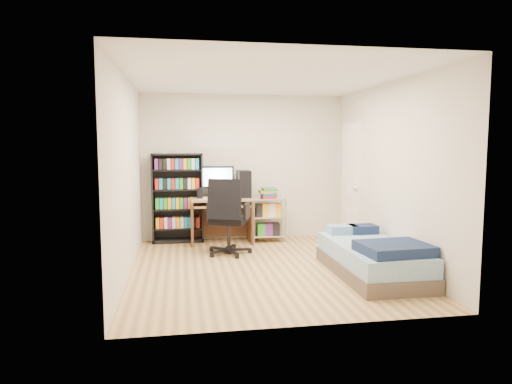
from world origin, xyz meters
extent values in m
cube|color=tan|center=(0.00, 0.00, -0.02)|extent=(3.50, 4.00, 0.04)
cube|color=white|center=(0.00, 0.00, 2.52)|extent=(3.50, 4.00, 0.04)
cube|color=silver|center=(0.00, 2.02, 1.25)|extent=(3.50, 0.04, 2.50)
cube|color=silver|center=(0.00, -2.02, 1.25)|extent=(3.50, 0.04, 2.50)
cube|color=silver|center=(-1.77, 0.00, 1.25)|extent=(0.04, 4.00, 2.50)
cube|color=silver|center=(1.77, 0.00, 1.25)|extent=(0.04, 4.00, 2.50)
cube|color=black|center=(-1.15, 1.84, 0.75)|extent=(0.84, 0.28, 1.50)
cube|color=black|center=(-1.15, 1.84, 0.23)|extent=(0.79, 0.26, 0.02)
cube|color=red|center=(-1.15, 1.83, 0.34)|extent=(0.73, 0.22, 0.18)
cube|color=black|center=(-1.15, 1.84, 0.56)|extent=(0.79, 0.26, 0.02)
cube|color=#1B8CBD|center=(-1.15, 1.83, 0.67)|extent=(0.73, 0.22, 0.18)
cube|color=black|center=(-1.15, 1.84, 0.89)|extent=(0.79, 0.26, 0.02)
cube|color=orange|center=(-1.15, 1.83, 1.00)|extent=(0.73, 0.22, 0.18)
cube|color=black|center=(-1.15, 1.84, 1.22)|extent=(0.79, 0.26, 0.02)
cube|color=green|center=(-1.15, 1.83, 1.32)|extent=(0.73, 0.22, 0.18)
cube|color=silver|center=(-1.33, 1.84, 1.53)|extent=(0.13, 0.12, 0.06)
cube|color=tan|center=(-0.43, 1.65, 0.74)|extent=(1.02, 0.56, 0.04)
cube|color=#35241C|center=(-0.92, 1.65, 0.36)|extent=(0.04, 0.56, 0.72)
cube|color=#35241C|center=(0.06, 1.65, 0.36)|extent=(0.04, 0.56, 0.72)
cube|color=#35241C|center=(-0.43, 1.91, 0.38)|extent=(0.98, 0.03, 0.66)
cube|color=tan|center=(-0.43, 1.57, 0.64)|extent=(0.92, 0.46, 0.03)
cube|color=black|center=(-0.43, 1.55, 0.67)|extent=(0.45, 0.15, 0.03)
cube|color=black|center=(-0.48, 1.77, 1.10)|extent=(0.55, 0.05, 0.37)
cube|color=silver|center=(-0.48, 1.74, 1.10)|extent=(0.49, 0.01, 0.31)
cube|color=black|center=(-0.04, 1.70, 0.99)|extent=(0.20, 0.43, 0.45)
cube|color=black|center=(-0.79, 1.60, 0.85)|extent=(0.08, 0.08, 0.17)
cube|color=black|center=(-0.26, 1.55, 0.85)|extent=(0.08, 0.08, 0.17)
cylinder|color=black|center=(-0.39, 0.87, 0.29)|extent=(0.05, 0.05, 0.41)
cube|color=black|center=(-0.39, 0.87, 0.51)|extent=(0.66, 0.66, 0.09)
cube|color=black|center=(-0.47, 0.65, 0.86)|extent=(0.52, 0.32, 0.59)
cube|color=black|center=(-0.65, 0.97, 0.66)|extent=(0.15, 0.32, 0.24)
cube|color=black|center=(-0.13, 0.78, 0.66)|extent=(0.15, 0.32, 0.24)
cylinder|color=silver|center=(0.10, 1.49, 0.37)|extent=(0.03, 0.03, 0.74)
cylinder|color=silver|center=(0.64, 1.48, 0.37)|extent=(0.03, 0.03, 0.74)
cylinder|color=silver|center=(0.11, 1.88, 0.37)|extent=(0.03, 0.03, 0.74)
cylinder|color=silver|center=(0.65, 1.86, 0.37)|extent=(0.03, 0.03, 0.74)
cube|color=silver|center=(0.37, 1.68, 0.11)|extent=(0.55, 0.40, 0.02)
cube|color=silver|center=(0.37, 1.68, 0.43)|extent=(0.55, 0.40, 0.02)
cube|color=silver|center=(0.37, 1.68, 0.73)|extent=(0.55, 0.40, 0.02)
cube|color=#A7171D|center=(0.37, 1.68, 0.83)|extent=(0.24, 0.30, 0.17)
cube|color=brown|center=(1.28, -0.56, 0.09)|extent=(0.90, 1.81, 0.18)
cube|color=#97BFE2|center=(1.28, -0.56, 0.29)|extent=(0.87, 1.77, 0.22)
cube|color=#162344|center=(1.32, -1.06, 0.45)|extent=(0.81, 0.68, 0.13)
cube|color=#9DC2DE|center=(1.14, 0.16, 0.46)|extent=(0.41, 0.27, 0.12)
cube|color=#162344|center=(1.44, 0.15, 0.46)|extent=(0.38, 0.27, 0.12)
cube|color=#382312|center=(1.28, -0.60, 0.41)|extent=(0.25, 0.20, 0.01)
cube|color=white|center=(1.73, 1.35, 1.00)|extent=(0.05, 0.80, 2.00)
sphere|color=silver|center=(1.67, 1.03, 0.95)|extent=(0.08, 0.08, 0.08)
camera|label=1|loc=(-1.09, -5.88, 1.65)|focal=32.00mm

